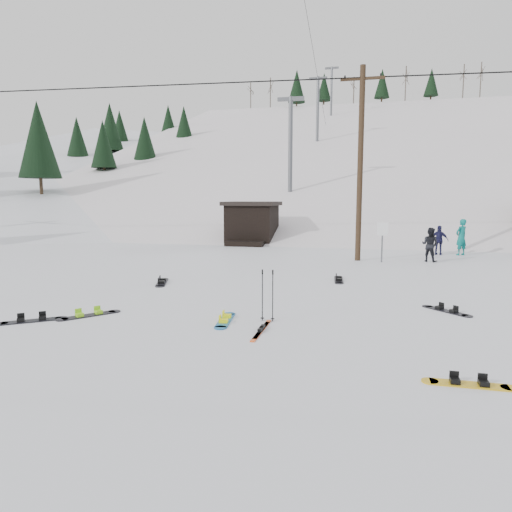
# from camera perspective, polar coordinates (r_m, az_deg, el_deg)

# --- Properties ---
(ground) EXTENTS (200.00, 200.00, 0.00)m
(ground) POSITION_cam_1_polar(r_m,az_deg,el_deg) (9.08, -2.52, -11.81)
(ground) COLOR white
(ground) RESTS_ON ground
(ski_slope) EXTENTS (60.00, 85.24, 65.97)m
(ski_slope) POSITION_cam_1_polar(r_m,az_deg,el_deg) (65.03, 11.33, -6.22)
(ski_slope) COLOR white
(ski_slope) RESTS_ON ground
(ridge_left) EXTENTS (47.54, 95.03, 58.38)m
(ridge_left) POSITION_cam_1_polar(r_m,az_deg,el_deg) (69.52, -20.21, -4.81)
(ridge_left) COLOR white
(ridge_left) RESTS_ON ground
(treeline_left) EXTENTS (20.00, 64.00, 10.00)m
(treeline_left) POSITION_cam_1_polar(r_m,az_deg,el_deg) (60.51, -23.31, 3.83)
(treeline_left) COLOR black
(treeline_left) RESTS_ON ground
(treeline_crest) EXTENTS (50.00, 6.00, 10.00)m
(treeline_crest) POSITION_cam_1_polar(r_m,az_deg,el_deg) (94.31, 12.34, 5.26)
(treeline_crest) COLOR black
(treeline_crest) RESTS_ON ski_slope
(utility_pole) EXTENTS (2.00, 0.26, 9.00)m
(utility_pole) POSITION_cam_1_polar(r_m,az_deg,el_deg) (22.31, 12.91, 11.47)
(utility_pole) COLOR #3A2819
(utility_pole) RESTS_ON ground
(trail_sign) EXTENTS (0.50, 0.09, 1.85)m
(trail_sign) POSITION_cam_1_polar(r_m,az_deg,el_deg) (21.89, 15.52, 2.54)
(trail_sign) COLOR #595B60
(trail_sign) RESTS_ON ground
(lift_hut) EXTENTS (3.40, 4.10, 2.75)m
(lift_hut) POSITION_cam_1_polar(r_m,az_deg,el_deg) (30.15, -0.50, 4.19)
(lift_hut) COLOR black
(lift_hut) RESTS_ON ground
(lift_tower_near) EXTENTS (2.20, 0.36, 8.00)m
(lift_tower_near) POSITION_cam_1_polar(r_m,az_deg,el_deg) (39.08, 4.34, 14.40)
(lift_tower_near) COLOR #595B60
(lift_tower_near) RESTS_ON ski_slope
(lift_tower_mid) EXTENTS (2.20, 0.36, 8.00)m
(lift_tower_mid) POSITION_cam_1_polar(r_m,az_deg,el_deg) (59.69, 7.72, 18.17)
(lift_tower_mid) COLOR #595B60
(lift_tower_mid) RESTS_ON ski_slope
(lift_tower_far) EXTENTS (2.20, 0.36, 8.00)m
(lift_tower_far) POSITION_cam_1_polar(r_m,az_deg,el_deg) (80.51, 9.42, 19.97)
(lift_tower_far) COLOR #595B60
(lift_tower_far) RESTS_ON ski_slope
(hero_snowboard) EXTENTS (0.46, 1.55, 0.11)m
(hero_snowboard) POSITION_cam_1_polar(r_m,az_deg,el_deg) (11.20, -3.87, -7.97)
(hero_snowboard) COLOR #1A6BAC
(hero_snowboard) RESTS_ON ground
(hero_skis) EXTENTS (0.11, 1.72, 0.09)m
(hero_skis) POSITION_cam_1_polar(r_m,az_deg,el_deg) (10.39, 0.67, -9.18)
(hero_skis) COLOR #E04917
(hero_skis) RESTS_ON ground
(ski_poles) EXTENTS (0.35, 0.09, 1.26)m
(ski_poles) POSITION_cam_1_polar(r_m,az_deg,el_deg) (11.05, 1.45, -4.87)
(ski_poles) COLOR black
(ski_poles) RESTS_ON ground
(board_scatter_a) EXTENTS (1.35, 1.08, 0.11)m
(board_scatter_a) POSITION_cam_1_polar(r_m,az_deg,el_deg) (12.39, -26.22, -7.22)
(board_scatter_a) COLOR black
(board_scatter_a) RESTS_ON ground
(board_scatter_b) EXTENTS (0.78, 1.63, 0.12)m
(board_scatter_b) POSITION_cam_1_polar(r_m,az_deg,el_deg) (16.41, -11.67, -3.21)
(board_scatter_b) COLOR black
(board_scatter_b) RESTS_ON ground
(board_scatter_c) EXTENTS (1.12, 1.33, 0.11)m
(board_scatter_c) POSITION_cam_1_polar(r_m,az_deg,el_deg) (12.39, -20.14, -6.91)
(board_scatter_c) COLOR black
(board_scatter_c) RESTS_ON ground
(board_scatter_d) EXTENTS (1.12, 1.13, 0.10)m
(board_scatter_d) POSITION_cam_1_polar(r_m,az_deg,el_deg) (13.09, 22.71, -6.30)
(board_scatter_d) COLOR black
(board_scatter_d) RESTS_ON ground
(board_scatter_e) EXTENTS (1.45, 0.28, 0.10)m
(board_scatter_e) POSITION_cam_1_polar(r_m,az_deg,el_deg) (8.27, 25.08, -14.27)
(board_scatter_e) COLOR yellow
(board_scatter_e) RESTS_ON ground
(board_scatter_f) EXTENTS (0.42, 1.62, 0.11)m
(board_scatter_f) POSITION_cam_1_polar(r_m,az_deg,el_deg) (16.86, 10.30, -2.90)
(board_scatter_f) COLOR black
(board_scatter_f) RESTS_ON ground
(skier_teal) EXTENTS (0.82, 0.79, 1.89)m
(skier_teal) POSITION_cam_1_polar(r_m,az_deg,el_deg) (26.12, 24.27, 2.16)
(skier_teal) COLOR #0A6D68
(skier_teal) RESTS_ON ground
(skier_dark) EXTENTS (0.98, 0.91, 1.61)m
(skier_dark) POSITION_cam_1_polar(r_m,az_deg,el_deg) (22.87, 20.91, 1.34)
(skier_dark) COLOR black
(skier_dark) RESTS_ON ground
(skier_navy) EXTENTS (0.97, 0.59, 1.55)m
(skier_navy) POSITION_cam_1_polar(r_m,az_deg,el_deg) (25.81, 21.92, 1.84)
(skier_navy) COLOR #18173B
(skier_navy) RESTS_ON ground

